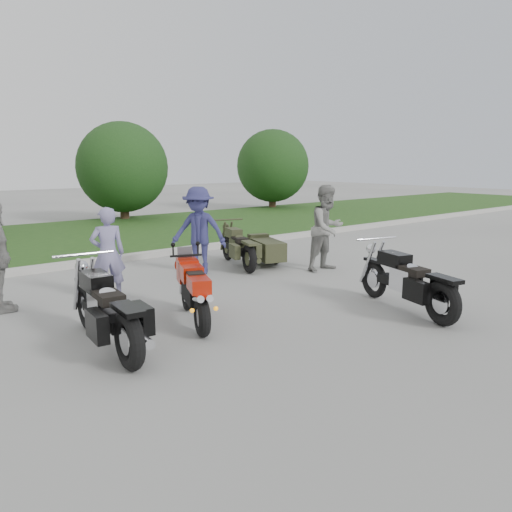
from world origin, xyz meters
TOP-DOWN VIEW (x-y plane):
  - ground at (0.00, 0.00)m, footprint 80.00×80.00m
  - curb at (0.00, 6.00)m, footprint 60.00×0.30m
  - grass_strip at (0.00, 10.15)m, footprint 60.00×8.00m
  - tree_mid_right at (4.00, 13.50)m, footprint 3.60×3.60m
  - tree_far_right at (12.00, 13.50)m, footprint 3.60×3.60m
  - sportbike_red at (-0.78, 0.75)m, footprint 0.87×1.82m
  - cruiser_left at (-2.24, 0.54)m, footprint 0.50×2.51m
  - cruiser_right at (2.28, -1.01)m, footprint 0.84×2.36m
  - cruiser_sidecar at (2.64, 3.45)m, footprint 1.52×2.18m
  - person_stripe at (-1.21, 2.91)m, footprint 0.68×0.53m
  - person_grey at (3.61, 2.07)m, footprint 0.94×0.74m
  - person_denim at (1.18, 3.62)m, footprint 1.34×1.41m

SIDE VIEW (x-z plane):
  - ground at x=0.00m, z-range 0.00..0.00m
  - grass_strip at x=0.00m, z-range 0.00..0.14m
  - curb at x=0.00m, z-range 0.00..0.15m
  - cruiser_sidecar at x=2.64m, z-range -0.03..0.84m
  - cruiser_right at x=2.28m, z-range 0.01..0.94m
  - cruiser_left at x=-2.24m, z-range 0.01..0.98m
  - sportbike_red at x=-0.78m, z-range 0.08..0.98m
  - person_stripe at x=-1.21m, z-range 0.00..1.67m
  - person_denim at x=1.18m, z-range 0.00..1.92m
  - person_grey at x=3.61m, z-range 0.00..1.94m
  - tree_mid_right at x=4.00m, z-range 0.19..4.19m
  - tree_far_right at x=12.00m, z-range 0.19..4.19m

